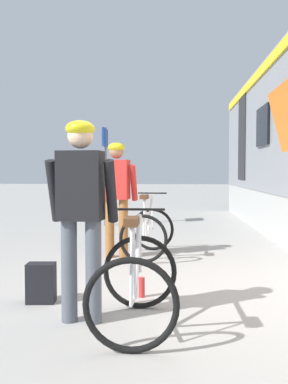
# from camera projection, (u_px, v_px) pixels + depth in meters

# --- Properties ---
(ground_plane) EXTENTS (80.00, 80.00, 0.00)m
(ground_plane) POSITION_uv_depth(u_px,v_px,m) (193.00, 291.00, 4.69)
(ground_plane) COLOR #A09E99
(cyclist_near_in_dark) EXTENTS (0.63, 0.34, 1.76)m
(cyclist_near_in_dark) POSITION_uv_depth(u_px,v_px,m) (81.00, 202.00, 3.68)
(cyclist_near_in_dark) COLOR #4C515B
(cyclist_near_in_dark) RESTS_ON ground
(cyclist_far_in_red) EXTENTS (0.64, 0.36, 1.76)m
(cyclist_far_in_red) POSITION_uv_depth(u_px,v_px,m) (117.00, 189.00, 6.47)
(cyclist_far_in_red) COLOR #935B2D
(cyclist_far_in_red) RESTS_ON ground
(bicycle_near_silver) EXTENTS (0.73, 1.08, 0.99)m
(bicycle_near_silver) POSITION_uv_depth(u_px,v_px,m) (136.00, 281.00, 3.56)
(bicycle_near_silver) COLOR black
(bicycle_near_silver) RESTS_ON ground
(bicycle_far_white) EXTENTS (0.80, 1.13, 0.99)m
(bicycle_far_white) POSITION_uv_depth(u_px,v_px,m) (148.00, 231.00, 6.58)
(bicycle_far_white) COLOR black
(bicycle_far_white) RESTS_ON ground
(backpack_on_platform) EXTENTS (0.29, 0.20, 0.40)m
(backpack_on_platform) POSITION_uv_depth(u_px,v_px,m) (41.00, 283.00, 4.26)
(backpack_on_platform) COLOR black
(backpack_on_platform) RESTS_ON ground
(water_bottle_near_the_bikes) EXTENTS (0.07, 0.07, 0.21)m
(water_bottle_near_the_bikes) POSITION_uv_depth(u_px,v_px,m) (142.00, 287.00, 4.45)
(water_bottle_near_the_bikes) COLOR red
(water_bottle_near_the_bikes) RESTS_ON ground
(platform_sign_post) EXTENTS (0.08, 0.70, 2.40)m
(platform_sign_post) POSITION_uv_depth(u_px,v_px,m) (105.00, 159.00, 10.33)
(platform_sign_post) COLOR #595B60
(platform_sign_post) RESTS_ON ground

